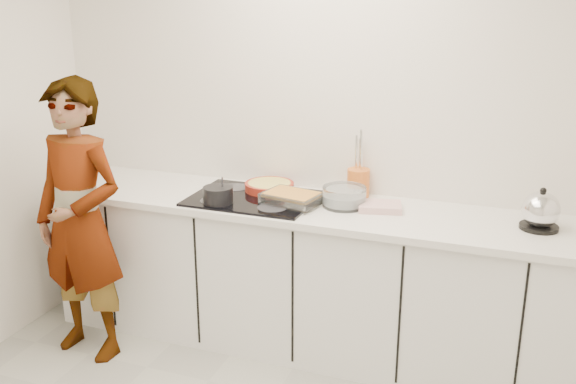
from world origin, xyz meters
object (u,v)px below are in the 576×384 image
(baking_dish, at_px, (292,197))
(cook, at_px, (80,222))
(saucepan, at_px, (218,195))
(hob, at_px, (253,198))
(tart_dish, at_px, (269,186))
(mixing_bowl, at_px, (344,197))
(kettle, at_px, (541,212))
(utensil_crock, at_px, (358,183))

(baking_dish, height_order, cook, cook)
(saucepan, distance_m, baking_dish, 0.42)
(hob, bearing_deg, saucepan, -130.15)
(tart_dish, bearing_deg, hob, -105.63)
(tart_dish, relative_size, saucepan, 1.65)
(tart_dish, relative_size, mixing_bowl, 1.30)
(mixing_bowl, height_order, cook, cook)
(mixing_bowl, relative_size, cook, 0.15)
(tart_dish, distance_m, baking_dish, 0.28)
(hob, bearing_deg, baking_dish, -5.01)
(mixing_bowl, height_order, kettle, kettle)
(tart_dish, height_order, baking_dish, baking_dish)
(baking_dish, xyz_separation_m, kettle, (1.33, 0.08, 0.05))
(tart_dish, bearing_deg, utensil_crock, 12.54)
(kettle, bearing_deg, mixing_bowl, 179.90)
(saucepan, relative_size, mixing_bowl, 0.79)
(saucepan, bearing_deg, kettle, 7.57)
(cook, bearing_deg, saucepan, 29.61)
(saucepan, xyz_separation_m, kettle, (1.73, 0.23, 0.03))
(cook, bearing_deg, mixing_bowl, 27.22)
(utensil_crock, bearing_deg, baking_dish, -136.78)
(baking_dish, bearing_deg, utensil_crock, 43.22)
(kettle, relative_size, cook, 0.14)
(cook, bearing_deg, tart_dish, 41.13)
(tart_dish, xyz_separation_m, kettle, (1.54, -0.10, 0.05))
(hob, xyz_separation_m, mixing_bowl, (0.54, 0.06, 0.05))
(baking_dish, distance_m, mixing_bowl, 0.30)
(tart_dish, relative_size, cook, 0.20)
(tart_dish, xyz_separation_m, saucepan, (-0.19, -0.33, 0.02))
(kettle, bearing_deg, saucepan, -172.43)
(saucepan, xyz_separation_m, baking_dish, (0.40, 0.15, -0.01))
(saucepan, bearing_deg, hob, 49.85)
(saucepan, height_order, baking_dish, saucepan)
(hob, relative_size, cook, 0.44)
(hob, height_order, baking_dish, baking_dish)
(mixing_bowl, xyz_separation_m, utensil_crock, (0.03, 0.21, 0.03))
(baking_dish, xyz_separation_m, utensil_crock, (0.31, 0.30, 0.04))
(tart_dish, height_order, mixing_bowl, mixing_bowl)
(hob, distance_m, cook, 1.00)
(utensil_crock, height_order, cook, cook)
(hob, distance_m, mixing_bowl, 0.55)
(mixing_bowl, bearing_deg, saucepan, -161.29)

